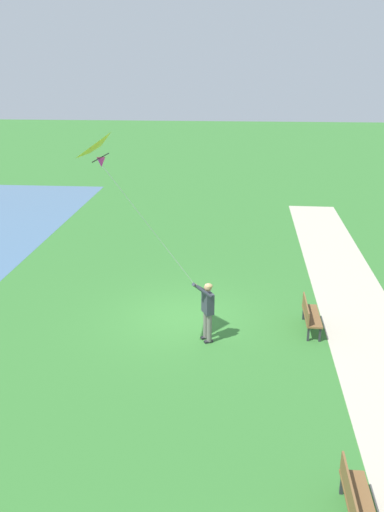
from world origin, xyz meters
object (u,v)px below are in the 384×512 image
object	(u,v)px
person_kite_flyer	(207,307)
park_bench_far_walkway	(356,500)
park_bench_near_walkway	(310,314)
flying_kite	(111,151)

from	to	relation	value
person_kite_flyer	park_bench_far_walkway	world-z (taller)	person_kite_flyer
park_bench_near_walkway	park_bench_far_walkway	bearing A→B (deg)	88.97
person_kite_flyer	flying_kite	distance (m)	5.06
person_kite_flyer	flying_kite	size ratio (longest dim) A/B	0.45
park_bench_far_walkway	flying_kite	bearing A→B (deg)	-44.52
park_bench_near_walkway	park_bench_far_walkway	size ratio (longest dim) A/B	1.00
person_kite_flyer	park_bench_near_walkway	size ratio (longest dim) A/B	1.21
flying_kite	park_bench_far_walkway	size ratio (longest dim) A/B	2.68
park_bench_near_walkway	flying_kite	bearing A→B (deg)	22.42
person_kite_flyer	park_bench_near_walkway	bearing A→B (deg)	-163.24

